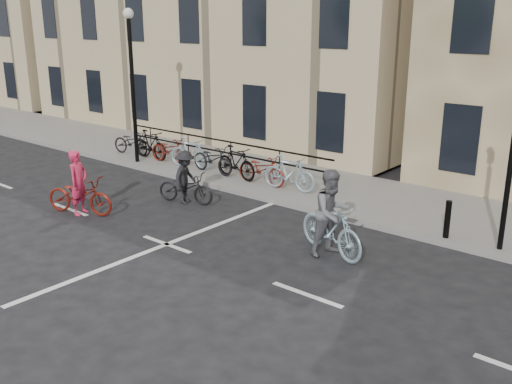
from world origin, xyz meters
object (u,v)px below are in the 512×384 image
Objects in this scene: cyclist_pink at (79,192)px; cyclist_grey at (331,221)px; cyclist_dark at (186,183)px; lamp_post at (132,67)px.

cyclist_grey reaches higher than cyclist_pink.
cyclist_pink reaches higher than cyclist_dark.
cyclist_dark is at bearing -22.76° from lamp_post.
lamp_post is at bearing 13.43° from cyclist_pink.
cyclist_pink is (3.03, -4.39, -2.88)m from lamp_post.
cyclist_pink is 2.91m from cyclist_dark.
cyclist_pink is at bearing 124.21° from cyclist_grey.
cyclist_grey is 5.25m from cyclist_dark.
lamp_post is 2.90× the size of cyclist_dark.
cyclist_dark is (1.50, 2.49, -0.01)m from cyclist_pink.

